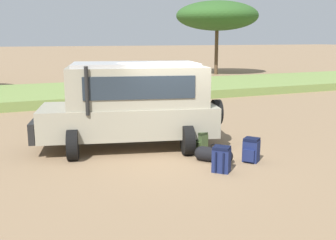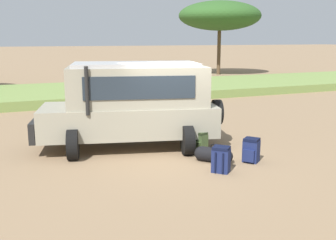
% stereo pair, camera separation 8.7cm
% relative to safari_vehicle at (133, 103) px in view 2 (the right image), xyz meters
% --- Properties ---
extents(ground_plane, '(320.00, 320.00, 0.00)m').
position_rel_safari_vehicle_xyz_m(ground_plane, '(0.84, -1.10, -1.29)').
color(ground_plane, '#8C7051').
extents(grass_bank, '(120.00, 7.00, 0.44)m').
position_rel_safari_vehicle_xyz_m(grass_bank, '(0.84, 10.80, -1.07)').
color(grass_bank, olive).
rests_on(grass_bank, ground_plane).
extents(safari_vehicle, '(5.48, 3.46, 2.44)m').
position_rel_safari_vehicle_xyz_m(safari_vehicle, '(0.00, 0.00, 0.00)').
color(safari_vehicle, gray).
rests_on(safari_vehicle, ground_plane).
extents(backpack_beside_front_wheel, '(0.51, 0.50, 0.62)m').
position_rel_safari_vehicle_xyz_m(backpack_beside_front_wheel, '(2.35, -2.50, -0.99)').
color(backpack_beside_front_wheel, navy).
rests_on(backpack_beside_front_wheel, ground_plane).
extents(backpack_cluster_center, '(0.41, 0.39, 0.59)m').
position_rel_safari_vehicle_xyz_m(backpack_cluster_center, '(1.52, -1.29, -1.01)').
color(backpack_cluster_center, '#42562D').
rests_on(backpack_cluster_center, ground_plane).
extents(backpack_near_rear_wheel, '(0.51, 0.51, 0.62)m').
position_rel_safari_vehicle_xyz_m(backpack_near_rear_wheel, '(1.25, -2.87, -0.99)').
color(backpack_near_rear_wheel, navy).
rests_on(backpack_near_rear_wheel, ground_plane).
extents(duffel_bag_low_black_case, '(0.81, 0.84, 0.48)m').
position_rel_safari_vehicle_xyz_m(duffel_bag_low_black_case, '(1.45, -2.14, -1.10)').
color(duffel_bag_low_black_case, black).
rests_on(duffel_bag_low_black_case, ground_plane).
extents(acacia_tree_centre_back, '(7.16, 6.68, 6.27)m').
position_rel_safari_vehicle_xyz_m(acacia_tree_centre_back, '(14.18, 19.82, 3.71)').
color(acacia_tree_centre_back, brown).
rests_on(acacia_tree_centre_back, ground_plane).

